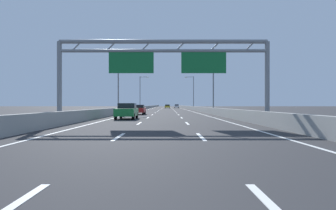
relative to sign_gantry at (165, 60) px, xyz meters
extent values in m
plane|color=#2D2D30|center=(-0.07, 78.23, -4.81)|extent=(260.00, 260.00, 0.00)
cube|color=white|center=(-1.87, -9.27, -4.80)|extent=(0.16, 3.00, 0.01)
cube|color=white|center=(-1.87, -0.27, -4.80)|extent=(0.16, 3.00, 0.01)
cube|color=white|center=(-1.87, 8.73, -4.80)|extent=(0.16, 3.00, 0.01)
cube|color=white|center=(-1.87, 17.73, -4.80)|extent=(0.16, 3.00, 0.01)
cube|color=white|center=(-1.87, 26.73, -4.80)|extent=(0.16, 3.00, 0.01)
cube|color=white|center=(-1.87, 35.73, -4.80)|extent=(0.16, 3.00, 0.01)
cube|color=white|center=(-1.87, 44.73, -4.80)|extent=(0.16, 3.00, 0.01)
cube|color=white|center=(-1.87, 53.73, -4.80)|extent=(0.16, 3.00, 0.01)
cube|color=white|center=(-1.87, 62.73, -4.80)|extent=(0.16, 3.00, 0.01)
cube|color=white|center=(-1.87, 71.73, -4.80)|extent=(0.16, 3.00, 0.01)
cube|color=white|center=(-1.87, 80.73, -4.80)|extent=(0.16, 3.00, 0.01)
cube|color=white|center=(-1.87, 89.73, -4.80)|extent=(0.16, 3.00, 0.01)
cube|color=white|center=(-1.87, 98.73, -4.80)|extent=(0.16, 3.00, 0.01)
cube|color=white|center=(-1.87, 107.73, -4.80)|extent=(0.16, 3.00, 0.01)
cube|color=white|center=(-1.87, 116.73, -4.80)|extent=(0.16, 3.00, 0.01)
cube|color=white|center=(-1.87, 125.73, -4.80)|extent=(0.16, 3.00, 0.01)
cube|color=white|center=(-1.87, 134.73, -4.80)|extent=(0.16, 3.00, 0.01)
cube|color=white|center=(1.73, -9.27, -4.80)|extent=(0.16, 3.00, 0.01)
cube|color=white|center=(1.73, -0.27, -4.80)|extent=(0.16, 3.00, 0.01)
cube|color=white|center=(1.73, 8.73, -4.80)|extent=(0.16, 3.00, 0.01)
cube|color=white|center=(1.73, 17.73, -4.80)|extent=(0.16, 3.00, 0.01)
cube|color=white|center=(1.73, 26.73, -4.80)|extent=(0.16, 3.00, 0.01)
cube|color=white|center=(1.73, 35.73, -4.80)|extent=(0.16, 3.00, 0.01)
cube|color=white|center=(1.73, 44.73, -4.80)|extent=(0.16, 3.00, 0.01)
cube|color=white|center=(1.73, 53.73, -4.80)|extent=(0.16, 3.00, 0.01)
cube|color=white|center=(1.73, 62.73, -4.80)|extent=(0.16, 3.00, 0.01)
cube|color=white|center=(1.73, 71.73, -4.80)|extent=(0.16, 3.00, 0.01)
cube|color=white|center=(1.73, 80.73, -4.80)|extent=(0.16, 3.00, 0.01)
cube|color=white|center=(1.73, 89.73, -4.80)|extent=(0.16, 3.00, 0.01)
cube|color=white|center=(1.73, 98.73, -4.80)|extent=(0.16, 3.00, 0.01)
cube|color=white|center=(1.73, 107.73, -4.80)|extent=(0.16, 3.00, 0.01)
cube|color=white|center=(1.73, 116.73, -4.80)|extent=(0.16, 3.00, 0.01)
cube|color=white|center=(1.73, 125.73, -4.80)|extent=(0.16, 3.00, 0.01)
cube|color=white|center=(1.73, 134.73, -4.80)|extent=(0.16, 3.00, 0.01)
cube|color=white|center=(-5.32, 66.23, -4.80)|extent=(0.16, 176.00, 0.01)
cube|color=white|center=(5.18, 66.23, -4.80)|extent=(0.16, 176.00, 0.01)
cube|color=#9E9E99|center=(-6.97, 88.23, -4.33)|extent=(0.45, 220.00, 0.95)
cube|color=#9E9E99|center=(6.83, 88.23, -4.33)|extent=(0.45, 220.00, 0.95)
cylinder|color=gray|center=(-7.97, 0.00, -1.71)|extent=(0.36, 0.36, 6.20)
cylinder|color=gray|center=(7.82, 0.00, -1.71)|extent=(0.36, 0.36, 6.20)
cylinder|color=gray|center=(-0.07, 0.00, 1.39)|extent=(15.79, 0.32, 0.32)
cylinder|color=gray|center=(-0.07, 0.00, 0.69)|extent=(15.79, 0.26, 0.26)
cylinder|color=gray|center=(-6.65, 0.00, 1.04)|extent=(0.74, 0.10, 0.74)
cylinder|color=gray|center=(-4.02, 0.00, 1.04)|extent=(0.74, 0.10, 0.74)
cylinder|color=gray|center=(-1.39, 0.00, 1.04)|extent=(0.74, 0.10, 0.74)
cylinder|color=gray|center=(1.24, 0.00, 1.04)|extent=(0.74, 0.10, 0.74)
cylinder|color=gray|center=(3.87, 0.00, 1.04)|extent=(0.74, 0.10, 0.74)
cylinder|color=gray|center=(6.50, 0.00, 1.04)|extent=(0.74, 0.10, 0.74)
cube|color=#146B33|center=(-2.51, 0.00, -0.21)|extent=(3.40, 0.12, 1.60)
cube|color=#146B33|center=(2.99, 0.00, -0.21)|extent=(3.40, 0.12, 1.60)
cylinder|color=slate|center=(-7.77, 24.73, -0.06)|extent=(0.20, 0.20, 9.50)
cylinder|color=slate|center=(-6.67, 24.73, 4.54)|extent=(2.20, 0.12, 0.12)
cube|color=#F2EAC6|center=(-5.57, 24.73, 4.44)|extent=(0.56, 0.28, 0.20)
cylinder|color=slate|center=(7.63, 24.73, -0.06)|extent=(0.20, 0.20, 9.50)
cylinder|color=slate|center=(6.53, 24.73, 4.54)|extent=(2.20, 0.12, 0.12)
cube|color=#F2EAC6|center=(5.43, 24.73, 4.44)|extent=(0.56, 0.28, 0.20)
cylinder|color=slate|center=(-7.77, 60.92, -0.06)|extent=(0.20, 0.20, 9.50)
cylinder|color=slate|center=(-6.67, 60.92, 4.54)|extent=(2.20, 0.12, 0.12)
cube|color=#F2EAC6|center=(-5.57, 60.92, 4.44)|extent=(0.56, 0.28, 0.20)
cylinder|color=slate|center=(7.63, 60.92, -0.06)|extent=(0.20, 0.20, 9.50)
cylinder|color=slate|center=(6.53, 60.92, 4.54)|extent=(2.20, 0.12, 0.12)
cube|color=#F2EAC6|center=(5.43, 60.92, 4.44)|extent=(0.56, 0.28, 0.20)
cube|color=#1E7A38|center=(-3.74, 6.24, -4.13)|extent=(1.85, 4.13, 0.72)
cube|color=black|center=(-3.74, 6.52, -3.52)|extent=(1.63, 1.67, 0.51)
cylinder|color=black|center=(-4.56, 7.75, -4.49)|extent=(0.22, 0.64, 0.64)
cylinder|color=black|center=(-2.93, 7.75, -4.49)|extent=(0.22, 0.64, 0.64)
cylinder|color=black|center=(-4.56, 4.72, -4.49)|extent=(0.22, 0.64, 0.64)
cylinder|color=black|center=(-2.93, 4.72, -4.49)|extent=(0.22, 0.64, 0.64)
cube|color=silver|center=(3.71, 92.08, -4.14)|extent=(1.74, 4.58, 0.69)
cube|color=black|center=(3.71, 91.63, -3.57)|extent=(1.53, 2.08, 0.46)
cylinder|color=black|center=(2.95, 93.82, -4.49)|extent=(0.22, 0.64, 0.64)
cylinder|color=black|center=(4.47, 93.82, -4.49)|extent=(0.22, 0.64, 0.64)
cylinder|color=black|center=(2.95, 90.34, -4.49)|extent=(0.22, 0.64, 0.64)
cylinder|color=black|center=(4.47, 90.34, -4.49)|extent=(0.22, 0.64, 0.64)
cube|color=red|center=(-3.88, 18.96, -4.18)|extent=(1.75, 4.20, 0.61)
cube|color=black|center=(-3.88, 18.61, -3.65)|extent=(1.54, 1.86, 0.45)
cylinder|color=black|center=(-4.65, 20.51, -4.49)|extent=(0.22, 0.64, 0.64)
cylinder|color=black|center=(-3.12, 20.51, -4.49)|extent=(0.22, 0.64, 0.64)
cylinder|color=black|center=(-4.65, 17.40, -4.49)|extent=(0.22, 0.64, 0.64)
cylinder|color=black|center=(-3.12, 17.40, -4.49)|extent=(0.22, 0.64, 0.64)
cube|color=yellow|center=(0.05, 83.50, -4.19)|extent=(1.89, 4.23, 0.60)
cube|color=black|center=(0.05, 83.25, -3.65)|extent=(1.66, 1.71, 0.49)
cylinder|color=black|center=(-0.79, 85.07, -4.49)|extent=(0.22, 0.64, 0.64)
cylinder|color=black|center=(0.88, 85.07, -4.49)|extent=(0.22, 0.64, 0.64)
cylinder|color=black|center=(-0.79, 81.94, -4.49)|extent=(0.22, 0.64, 0.64)
cylinder|color=black|center=(0.88, 81.94, -4.49)|extent=(0.22, 0.64, 0.64)
camera|label=1|loc=(0.28, -21.85, -3.39)|focal=30.80mm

